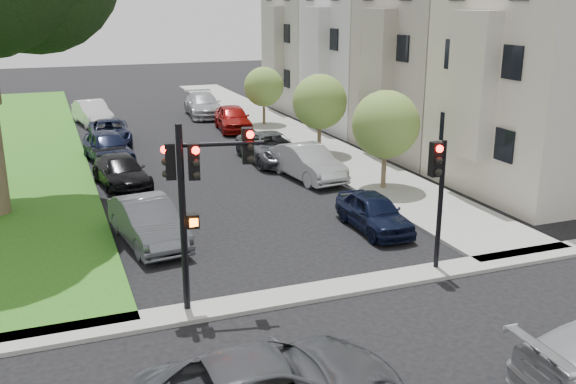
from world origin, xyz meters
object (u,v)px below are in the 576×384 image
object	(u,v)px
car_parked_8	(110,132)
car_parked_6	(121,172)
small_tree_c	(264,87)
traffic_signal_secondary	(438,182)
car_parked_0	(374,212)
small_tree_a	(386,125)
small_tree_b	(320,102)
car_parked_5	(148,222)
traffic_signal_main	(197,184)
car_parked_1	(308,162)
car_parked_3	(233,118)
car_parked_7	(108,147)
car_parked_9	(92,113)
car_parked_2	(271,148)
car_parked_4	(203,105)

from	to	relation	value
car_parked_8	car_parked_6	bearing A→B (deg)	-90.58
small_tree_c	traffic_signal_secondary	bearing A→B (deg)	-96.77
traffic_signal_secondary	car_parked_0	bearing A→B (deg)	88.71
small_tree_a	small_tree_b	distance (m)	6.69
car_parked_5	traffic_signal_main	bearing A→B (deg)	-92.47
small_tree_a	car_parked_5	world-z (taller)	small_tree_a
car_parked_1	traffic_signal_secondary	bearing A→B (deg)	-100.10
small_tree_b	car_parked_3	bearing A→B (deg)	106.23
small_tree_b	traffic_signal_secondary	bearing A→B (deg)	-100.72
car_parked_0	car_parked_6	xyz separation A→B (m)	(-7.44, 8.59, 0.01)
small_tree_c	car_parked_0	xyz separation A→B (m)	(-2.68, -19.55, -1.81)
car_parked_7	small_tree_c	bearing A→B (deg)	24.21
small_tree_a	traffic_signal_main	size ratio (longest dim) A/B	0.86
traffic_signal_main	car_parked_9	bearing A→B (deg)	90.96
small_tree_b	car_parked_3	xyz separation A→B (m)	(-2.28, 7.84, -1.97)
car_parked_2	car_parked_5	distance (m)	11.65
small_tree_c	car_parked_8	xyz separation A→B (m)	(-9.66, -1.95, -1.80)
car_parked_3	car_parked_7	world-z (taller)	car_parked_3
car_parked_1	car_parked_9	world-z (taller)	car_parked_9
car_parked_7	car_parked_9	world-z (taller)	car_parked_7
car_parked_1	car_parked_8	size ratio (longest dim) A/B	0.97
car_parked_0	car_parked_6	size ratio (longest dim) A/B	0.84
car_parked_3	car_parked_8	distance (m)	7.46
small_tree_b	car_parked_2	distance (m)	3.43
small_tree_a	car_parked_8	world-z (taller)	small_tree_a
traffic_signal_secondary	car_parked_8	distance (m)	22.54
car_parked_9	car_parked_3	bearing A→B (deg)	-42.67
traffic_signal_main	car_parked_7	distance (m)	17.14
car_parked_1	car_parked_9	size ratio (longest dim) A/B	0.98
traffic_signal_main	car_parked_9	xyz separation A→B (m)	(-0.46, 27.51, -2.58)
small_tree_c	car_parked_7	bearing A→B (deg)	-148.12
small_tree_c	car_parked_1	world-z (taller)	small_tree_c
car_parked_0	car_parked_2	size ratio (longest dim) A/B	0.74
small_tree_b	car_parked_8	distance (m)	11.97
traffic_signal_secondary	car_parked_2	distance (m)	14.37
small_tree_b	car_parked_9	size ratio (longest dim) A/B	0.89
car_parked_7	small_tree_a	bearing A→B (deg)	-49.28
car_parked_4	car_parked_6	size ratio (longest dim) A/B	1.20
car_parked_8	car_parked_9	world-z (taller)	car_parked_9
traffic_signal_secondary	car_parked_1	size ratio (longest dim) A/B	0.85
small_tree_a	car_parked_7	world-z (taller)	small_tree_a
small_tree_b	small_tree_c	world-z (taller)	small_tree_b
car_parked_2	car_parked_4	world-z (taller)	car_parked_4
small_tree_c	car_parked_4	distance (m)	5.77
small_tree_a	car_parked_4	world-z (taller)	small_tree_a
car_parked_2	car_parked_5	world-z (taller)	car_parked_5
small_tree_c	car_parked_5	xyz separation A→B (m)	(-10.12, -18.08, -1.72)
small_tree_b	car_parked_9	bearing A→B (deg)	127.94
small_tree_c	car_parked_0	bearing A→B (deg)	-97.81
small_tree_a	car_parked_9	bearing A→B (deg)	117.20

